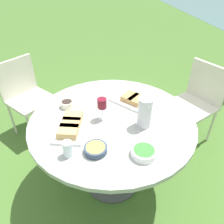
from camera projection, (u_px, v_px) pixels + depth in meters
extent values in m
plane|color=#446B2B|center=(112.00, 179.00, 2.14)|extent=(40.00, 40.00, 0.00)
cylinder|color=#4C4C51|center=(112.00, 179.00, 2.14)|extent=(0.52, 0.52, 0.02)
cylinder|color=#4C4C51|center=(112.00, 153.00, 1.93)|extent=(0.11, 0.11, 0.70)
cylinder|color=#9EA399|center=(112.00, 120.00, 1.71)|extent=(1.28, 1.28, 0.03)
cube|color=beige|center=(191.00, 106.00, 2.38)|extent=(0.58, 0.57, 0.04)
cube|color=beige|center=(208.00, 83.00, 2.33)|extent=(0.41, 0.21, 0.42)
cylinder|color=beige|center=(163.00, 120.00, 2.56)|extent=(0.03, 0.03, 0.43)
cylinder|color=beige|center=(190.00, 139.00, 2.30)|extent=(0.03, 0.03, 0.43)
cylinder|color=beige|center=(184.00, 110.00, 2.73)|extent=(0.03, 0.03, 0.43)
cylinder|color=beige|center=(211.00, 126.00, 2.47)|extent=(0.03, 0.03, 0.43)
cube|color=beige|center=(31.00, 100.00, 2.47)|extent=(0.61, 0.61, 0.04)
cube|color=beige|center=(16.00, 77.00, 2.43)|extent=(0.31, 0.35, 0.42)
cylinder|color=beige|center=(31.00, 132.00, 2.39)|extent=(0.03, 0.03, 0.43)
cylinder|color=beige|center=(58.00, 115.00, 2.64)|extent=(0.03, 0.03, 0.43)
cylinder|color=beige|center=(12.00, 119.00, 2.58)|extent=(0.03, 0.03, 0.43)
cylinder|color=beige|center=(39.00, 104.00, 2.82)|extent=(0.03, 0.03, 0.43)
cylinder|color=silver|center=(145.00, 113.00, 1.56)|extent=(0.10, 0.10, 0.23)
cone|color=silver|center=(148.00, 105.00, 1.47)|extent=(0.03, 0.03, 0.03)
cylinder|color=silver|center=(102.00, 118.00, 1.70)|extent=(0.06, 0.06, 0.01)
cylinder|color=silver|center=(102.00, 113.00, 1.67)|extent=(0.01, 0.01, 0.10)
cylinder|color=maroon|center=(102.00, 103.00, 1.61)|extent=(0.07, 0.07, 0.08)
cube|color=white|center=(130.00, 100.00, 1.89)|extent=(0.37, 0.36, 0.02)
cube|color=#B2844C|center=(137.00, 100.00, 1.84)|extent=(0.17, 0.17, 0.04)
cube|color=#B2844C|center=(130.00, 97.00, 1.87)|extent=(0.17, 0.17, 0.04)
cube|color=white|center=(71.00, 128.00, 1.59)|extent=(0.38, 0.29, 0.02)
cube|color=tan|center=(73.00, 118.00, 1.63)|extent=(0.15, 0.16, 0.05)
cube|color=tan|center=(71.00, 124.00, 1.57)|extent=(0.15, 0.16, 0.05)
cube|color=tan|center=(68.00, 131.00, 1.50)|extent=(0.15, 0.16, 0.05)
cylinder|color=#334256|center=(96.00, 149.00, 1.40)|extent=(0.15, 0.15, 0.04)
cylinder|color=#E0C147|center=(96.00, 148.00, 1.39)|extent=(0.12, 0.12, 0.02)
cylinder|color=white|center=(144.00, 152.00, 1.38)|extent=(0.16, 0.16, 0.05)
cylinder|color=#387533|center=(144.00, 151.00, 1.37)|extent=(0.14, 0.14, 0.02)
cylinder|color=beige|center=(67.00, 104.00, 1.81)|extent=(0.10, 0.10, 0.05)
cylinder|color=#2D231E|center=(67.00, 103.00, 1.80)|extent=(0.09, 0.09, 0.02)
cylinder|color=silver|center=(68.00, 149.00, 1.36)|extent=(0.06, 0.06, 0.11)
cube|color=maroon|center=(130.00, 104.00, 3.01)|extent=(0.30, 0.14, 0.24)
torus|color=maroon|center=(130.00, 95.00, 2.92)|extent=(0.19, 0.01, 0.19)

